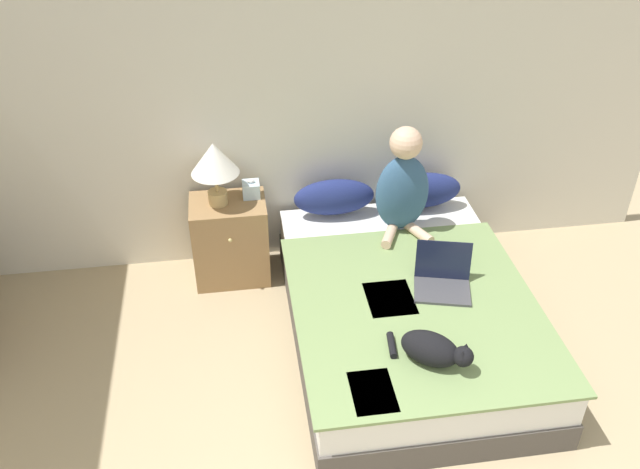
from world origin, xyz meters
TOP-DOWN VIEW (x-y plane):
  - wall_back at (0.00, 3.61)m, footprint 5.69×0.05m
  - bed at (0.67, 2.50)m, footprint 1.49×2.08m
  - pillow_near at (0.35, 3.41)m, footprint 0.59×0.21m
  - pillow_far at (1.00, 3.41)m, footprint 0.59×0.21m
  - person_sitting at (0.78, 3.15)m, footprint 0.38×0.37m
  - cat_tabby at (0.63, 1.84)m, footprint 0.41×0.40m
  - laptop_open at (0.88, 2.46)m, footprint 0.41×0.39m
  - nightstand at (-0.42, 3.34)m, footprint 0.53×0.41m
  - table_lamp at (-0.48, 3.34)m, footprint 0.33×0.33m
  - tissue_box at (-0.25, 3.41)m, footprint 0.12×0.12m

SIDE VIEW (x-z plane):
  - bed at x=0.67m, z-range 0.00..0.43m
  - nightstand at x=-0.42m, z-range 0.00..0.63m
  - laptop_open at x=0.88m, z-range 0.35..0.62m
  - cat_tabby at x=0.63m, z-range 0.43..0.62m
  - pillow_near at x=0.35m, z-range 0.43..0.70m
  - pillow_far at x=1.00m, z-range 0.43..0.70m
  - tissue_box at x=-0.25m, z-range 0.62..0.76m
  - person_sitting at x=0.78m, z-range 0.39..1.17m
  - table_lamp at x=-0.48m, z-range 0.73..1.20m
  - wall_back at x=0.00m, z-range 0.00..2.55m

